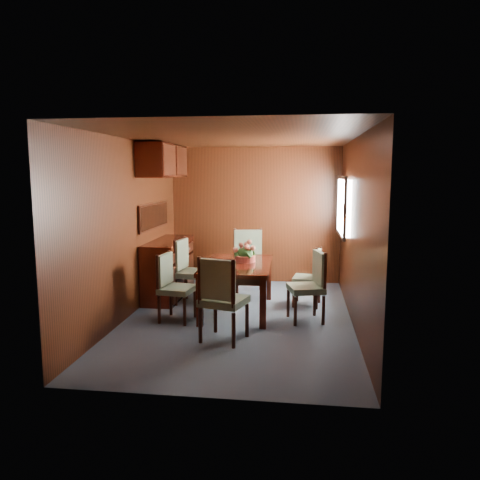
# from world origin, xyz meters

# --- Properties ---
(ground) EXTENTS (4.50, 4.50, 0.00)m
(ground) POSITION_xyz_m (0.00, 0.00, 0.00)
(ground) COLOR #3A444F
(ground) RESTS_ON ground
(room_shell) EXTENTS (3.06, 4.52, 2.41)m
(room_shell) POSITION_xyz_m (-0.10, 0.33, 1.63)
(room_shell) COLOR black
(room_shell) RESTS_ON ground
(sideboard) EXTENTS (0.48, 1.40, 0.90)m
(sideboard) POSITION_xyz_m (-1.25, 1.00, 0.45)
(sideboard) COLOR black
(sideboard) RESTS_ON ground
(dining_table) EXTENTS (0.96, 1.50, 0.70)m
(dining_table) POSITION_xyz_m (-0.06, 0.32, 0.60)
(dining_table) COLOR black
(dining_table) RESTS_ON ground
(chair_left_near) EXTENTS (0.47, 0.48, 0.91)m
(chair_left_near) POSITION_xyz_m (-0.86, -0.16, 0.50)
(chair_left_near) COLOR black
(chair_left_near) RESTS_ON ground
(chair_left_far) EXTENTS (0.51, 0.52, 0.98)m
(chair_left_far) POSITION_xyz_m (-0.86, 0.69, 0.54)
(chair_left_far) COLOR black
(chair_left_far) RESTS_ON ground
(chair_right_near) EXTENTS (0.53, 0.55, 0.95)m
(chair_right_near) POSITION_xyz_m (0.96, 0.05, 0.53)
(chair_right_near) COLOR black
(chair_right_near) RESTS_ON ground
(chair_right_far) EXTENTS (0.44, 0.46, 0.86)m
(chair_right_far) POSITION_xyz_m (0.98, 0.77, 0.48)
(chair_right_far) COLOR black
(chair_right_far) RESTS_ON ground
(chair_head) EXTENTS (0.59, 0.57, 1.01)m
(chair_head) POSITION_xyz_m (-0.08, -0.89, 0.56)
(chair_head) COLOR black
(chair_head) RESTS_ON ground
(chair_foot) EXTENTS (0.59, 0.57, 1.04)m
(chair_foot) POSITION_xyz_m (-0.02, 1.40, 0.58)
(chair_foot) COLOR black
(chair_foot) RESTS_ON ground
(flower_centerpiece) EXTENTS (0.31, 0.31, 0.31)m
(flower_centerpiece) POSITION_xyz_m (0.03, 0.46, 0.85)
(flower_centerpiece) COLOR #A64032
(flower_centerpiece) RESTS_ON dining_table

